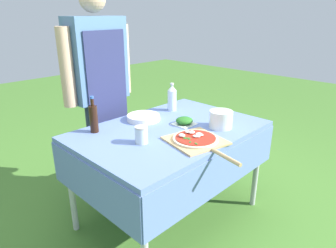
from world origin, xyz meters
name	(u,v)px	position (x,y,z in m)	size (l,w,h in m)	color
ground_plane	(170,215)	(0.00, 0.00, 0.00)	(12.00, 12.00, 0.00)	#477A2D
prep_table	(170,139)	(0.00, 0.00, 0.67)	(1.33, 0.92, 0.74)	#607AB7
person_cook	(99,81)	(-0.13, 0.66, 1.01)	(0.64, 0.24, 1.71)	#333D56
pizza_on_peel	(197,140)	(-0.05, -0.28, 0.76)	(0.39, 0.58, 0.06)	tan
oil_bottle	(94,118)	(-0.41, 0.33, 0.85)	(0.06, 0.06, 0.26)	black
water_bottle	(172,98)	(0.32, 0.28, 0.85)	(0.07, 0.07, 0.23)	silver
herb_container	(184,121)	(0.14, -0.02, 0.77)	(0.16, 0.15, 0.06)	silver
mixing_tub	(221,119)	(0.27, -0.24, 0.81)	(0.17, 0.17, 0.12)	silver
plate_stack	(143,117)	(-0.01, 0.27, 0.76)	(0.26, 0.26, 0.04)	white
sauce_jar	(141,136)	(-0.30, -0.05, 0.79)	(0.08, 0.08, 0.11)	silver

